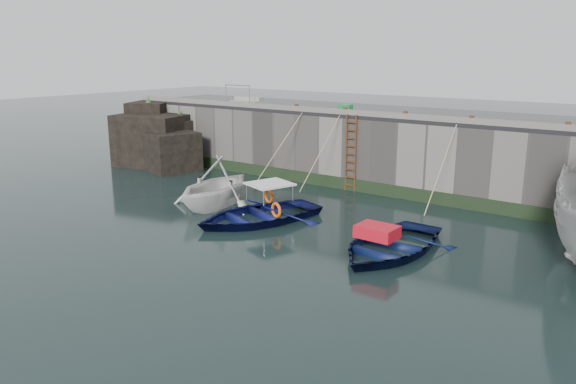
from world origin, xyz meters
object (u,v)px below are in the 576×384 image
Objects in this scene: fish_crate at (345,107)px; bollard_c at (405,115)px; boat_near_navy at (389,251)px; bollard_d at (472,119)px; bollard_b at (345,111)px; ladder at (351,153)px; bollard_e at (568,126)px; boat_near_white at (216,206)px; boat_near_blue at (258,221)px; bollard_a at (296,107)px.

fish_crate is 2.02× the size of bollard_c.
boat_near_navy is at bearing -53.42° from fish_crate.
bollard_b is at bearing 180.00° from bollard_d.
bollard_e is (8.00, 0.34, 1.71)m from ladder.
fish_crate is at bearing 120.27° from bollard_b.
boat_near_white is at bearing -106.30° from fish_crate.
bollard_c is (-2.47, 6.11, 3.30)m from boat_near_navy.
bollard_e is at bearing 0.00° from bollard_d.
bollard_b and bollard_d have the same top height.
ladder is 0.69× the size of boat_near_blue.
boat_near_blue is 5.06m from boat_near_navy.
ladder is 11.43× the size of bollard_c.
fish_crate is 2.02× the size of bollard_d.
bollard_b is at bearing -61.90° from fish_crate.
bollard_e is at bearing 54.67° from boat_near_blue.
bollard_c is 5.80m from bollard_e.
bollard_e is at bearing 0.00° from bollard_c.
bollard_a reaches higher than ladder.
boat_near_blue is 7.31m from bollard_c.
bollard_b is (2.40, 5.44, 3.30)m from boat_near_white.
boat_near_white is 14.97× the size of bollard_d.
boat_near_navy is 16.21× the size of bollard_a.
boat_near_navy is at bearing -118.55° from bollard_e.
boat_near_navy is 16.21× the size of bollard_b.
bollard_e is at bearing 0.00° from bollard_a.
boat_near_white is at bearing -113.79° from bollard_b.
fish_crate is 2.17m from bollard_a.
boat_near_blue is at bearing -85.60° from fish_crate.
boat_near_navy is (4.67, -5.78, -1.59)m from ladder.
bollard_e is at bearing -9.78° from fish_crate.
boat_near_white is at bearing -88.93° from bollard_a.
ladder is at bearing -33.86° from bollard_b.
ladder is at bearing -54.30° from fish_crate.
bollard_d is at bearing 0.00° from bollard_a.
boat_near_white is 7.63m from fish_crate.
boat_near_navy is at bearing -51.02° from ladder.
boat_near_blue is (2.51, -0.55, 0.00)m from boat_near_white.
bollard_e is (11.00, 0.00, 0.00)m from bollard_a.
bollard_c is at bearing 37.22° from boat_near_white.
bollard_c is (2.20, 0.34, 1.71)m from ladder.
ladder is 11.43× the size of bollard_e.
boat_near_white reaches higher than boat_near_navy.
bollard_a is (-2.61, 5.99, 3.30)m from boat_near_blue.
bollard_a reaches higher than boat_near_blue.
bollard_b is at bearing 56.57° from boat_near_white.
bollard_d is at bearing 4.00° from ladder.
bollard_b is at bearing 0.00° from bollard_a.
bollard_a is 1.00× the size of bollard_e.
fish_crate is at bearing 168.43° from bollard_d.
bollard_b is at bearing 180.00° from bollard_c.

